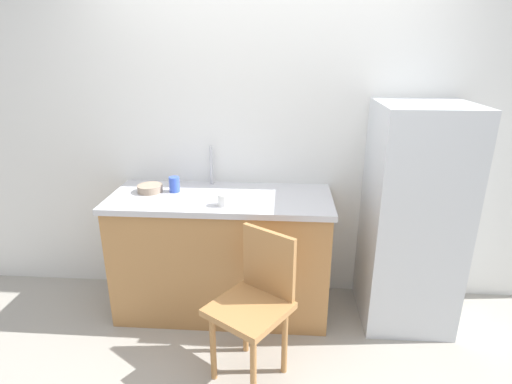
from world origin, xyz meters
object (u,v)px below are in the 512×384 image
refrigerator (412,218)px  terracotta_bowl (150,188)px  chair (256,300)px  cup_white (224,200)px  cup_blue (174,184)px

refrigerator → terracotta_bowl: size_ratio=8.82×
chair → cup_white: cup_white is taller
chair → cup_blue: cup_blue is taller
refrigerator → cup_blue: size_ratio=14.26×
terracotta_bowl → chair: bearing=-40.0°
chair → terracotta_bowl: bearing=174.1°
chair → cup_white: size_ratio=11.16×
terracotta_bowl → cup_white: (0.56, -0.23, 0.01)m
refrigerator → cup_blue: bearing=178.0°
refrigerator → chair: bearing=-148.7°
cup_blue → cup_white: bearing=-32.0°
terracotta_bowl → cup_blue: size_ratio=1.62×
chair → terracotta_bowl: terracotta_bowl is taller
terracotta_bowl → cup_white: size_ratio=2.20×
refrigerator → cup_white: refrigerator is taller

